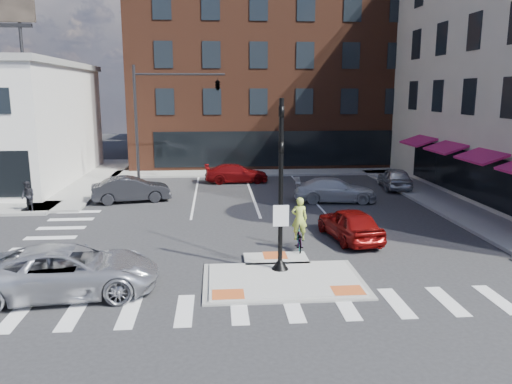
{
  "coord_description": "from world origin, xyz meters",
  "views": [
    {
      "loc": [
        -2.23,
        -16.29,
        6.34
      ],
      "look_at": [
        -0.48,
        4.94,
        2.0
      ],
      "focal_mm": 35.0,
      "sensor_mm": 36.0,
      "label": 1
    }
  ],
  "objects": [
    {
      "name": "sidewalk_e",
      "position": [
        10.8,
        10.0,
        0.07
      ],
      "size": [
        3.0,
        24.0,
        0.15
      ],
      "primitive_type": "cube",
      "color": "gray",
      "rests_on": "ground"
    },
    {
      "name": "ground",
      "position": [
        0.0,
        0.0,
        0.0
      ],
      "size": [
        120.0,
        120.0,
        0.0
      ],
      "primitive_type": "plane",
      "color": "#28282B",
      "rests_on": "ground"
    },
    {
      "name": "bg_car_silver",
      "position": [
        9.5,
        15.08,
        0.7
      ],
      "size": [
        2.19,
        4.31,
        1.41
      ],
      "primitive_type": "imported",
      "rotation": [
        0.0,
        0.0,
        3.01
      ],
      "color": "silver",
      "rests_on": "ground"
    },
    {
      "name": "refuge_island",
      "position": [
        0.0,
        -0.26,
        0.05
      ],
      "size": [
        5.4,
        4.65,
        0.13
      ],
      "color": "gray",
      "rests_on": "ground"
    },
    {
      "name": "sidewalk_n",
      "position": [
        3.0,
        22.0,
        0.07
      ],
      "size": [
        26.0,
        3.0,
        0.15
      ],
      "primitive_type": "cube",
      "color": "gray",
      "rests_on": "ground"
    },
    {
      "name": "building_far_left",
      "position": [
        -4.0,
        52.0,
        5.0
      ],
      "size": [
        10.0,
        12.0,
        10.0
      ],
      "primitive_type": "cube",
      "color": "slate",
      "rests_on": "ground"
    },
    {
      "name": "building_n",
      "position": [
        3.0,
        31.99,
        7.8
      ],
      "size": [
        24.4,
        18.4,
        15.5
      ],
      "color": "#492417",
      "rests_on": "ground"
    },
    {
      "name": "signal_pole",
      "position": [
        0.0,
        0.4,
        2.36
      ],
      "size": [
        0.6,
        0.6,
        5.98
      ],
      "color": "black",
      "rests_on": "refuge_island"
    },
    {
      "name": "silver_suv",
      "position": [
        -6.91,
        -1.0,
        0.79
      ],
      "size": [
        5.89,
        3.17,
        1.57
      ],
      "primitive_type": "imported",
      "rotation": [
        0.0,
        0.0,
        1.67
      ],
      "color": "silver",
      "rests_on": "ground"
    },
    {
      "name": "pedestrian_a",
      "position": [
        -12.0,
        10.0,
        0.94
      ],
      "size": [
        0.97,
        0.91,
        1.58
      ],
      "primitive_type": "imported",
      "rotation": [
        0.0,
        0.0,
        -0.53
      ],
      "color": "black",
      "rests_on": "sidewalk_nw"
    },
    {
      "name": "bg_car_red",
      "position": [
        -0.77,
        18.24,
        0.64
      ],
      "size": [
        4.51,
        2.01,
        1.28
      ],
      "primitive_type": "imported",
      "rotation": [
        0.0,
        0.0,
        1.62
      ],
      "color": "maroon",
      "rests_on": "ground"
    },
    {
      "name": "red_sedan",
      "position": [
        3.5,
        4.07,
        0.71
      ],
      "size": [
        2.29,
        4.37,
        1.42
      ],
      "primitive_type": "imported",
      "rotation": [
        0.0,
        0.0,
        3.29
      ],
      "color": "maroon",
      "rests_on": "ground"
    },
    {
      "name": "white_pickup",
      "position": [
        4.67,
        11.58,
        0.68
      ],
      "size": [
        4.9,
        2.46,
        1.37
      ],
      "primitive_type": "imported",
      "rotation": [
        0.0,
        0.0,
        1.45
      ],
      "color": "silver",
      "rests_on": "ground"
    },
    {
      "name": "mast_arm_signal",
      "position": [
        -3.47,
        18.0,
        6.21
      ],
      "size": [
        6.1,
        2.24,
        8.0
      ],
      "color": "black",
      "rests_on": "ground"
    },
    {
      "name": "cyclist",
      "position": [
        1.08,
        2.8,
        0.74
      ],
      "size": [
        0.8,
        1.79,
        2.19
      ],
      "rotation": [
        0.0,
        0.0,
        3.03
      ],
      "color": "#3F3F44",
      "rests_on": "ground"
    },
    {
      "name": "building_far_right",
      "position": [
        9.0,
        54.0,
        6.0
      ],
      "size": [
        12.0,
        12.0,
        12.0
      ],
      "primitive_type": "cube",
      "color": "brown",
      "rests_on": "ground"
    },
    {
      "name": "bg_car_dark",
      "position": [
        -7.11,
        12.51,
        0.73
      ],
      "size": [
        4.65,
        2.43,
        1.46
      ],
      "primitive_type": "imported",
      "rotation": [
        0.0,
        0.0,
        1.78
      ],
      "color": "#232428",
      "rests_on": "ground"
    }
  ]
}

